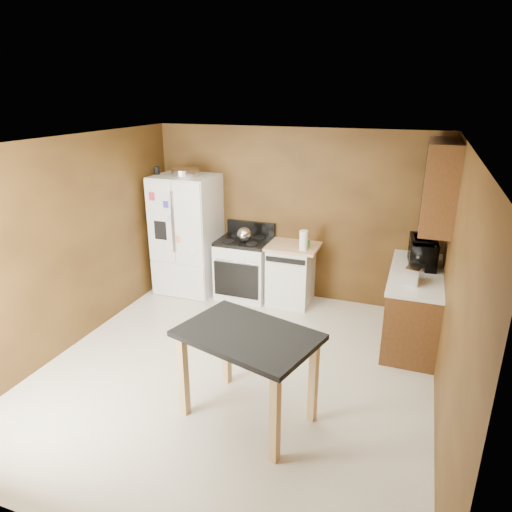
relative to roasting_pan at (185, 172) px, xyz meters
The scene contains 18 objects.
floor 3.02m from the roasting_pan, 50.57° to the right, with size 4.50×4.50×0.00m, color beige.
ceiling 2.47m from the roasting_pan, 50.57° to the right, with size 4.50×4.50×0.00m, color white.
wall_back 1.68m from the roasting_pan, 15.04° to the left, with size 4.20×4.20×0.00m, color brown.
wall_front 4.41m from the roasting_pan, 69.69° to the right, with size 4.20×4.20×0.00m, color brown.
wall_left 2.02m from the roasting_pan, 107.61° to the right, with size 4.50×4.50×0.00m, color brown.
wall_right 4.10m from the roasting_pan, 27.01° to the right, with size 4.50×4.50×0.00m, color brown.
roasting_pan is the anchor object (origin of this frame).
pen_cup 0.46m from the roasting_pan, behind, with size 0.08×0.08×0.12m, color black.
kettle 1.24m from the roasting_pan, ahead, with size 0.21×0.21×0.21m, color silver.
paper_towel 1.98m from the roasting_pan, ahead, with size 0.12×0.12×0.27m, color white.
green_canister 2.03m from the roasting_pan, ahead, with size 0.09×0.09×0.10m, color green.
toaster 3.47m from the roasting_pan, 12.68° to the right, with size 0.16×0.26×0.19m, color silver.
microwave 3.45m from the roasting_pan, ahead, with size 0.57×0.39×0.32m, color black.
refrigerator 0.95m from the roasting_pan, 148.59° to the left, with size 0.90×0.80×1.80m.
gas_range 1.64m from the roasting_pan, ahead, with size 0.76×0.68×1.10m.
dishwasher 2.12m from the roasting_pan, ahead, with size 0.78×0.63×0.89m.
right_cabinets 3.50m from the roasting_pan, ahead, with size 0.63×1.58×2.45m.
island 3.33m from the roasting_pan, 52.42° to the right, with size 1.40×1.12×0.91m.
Camera 1 is at (1.72, -4.03, 2.96)m, focal length 32.00 mm.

